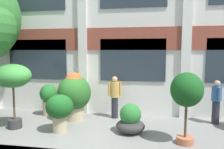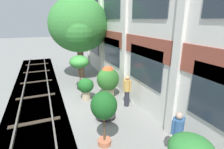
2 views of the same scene
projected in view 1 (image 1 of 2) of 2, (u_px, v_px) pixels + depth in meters
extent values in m
plane|color=gray|center=(62.00, 133.00, 7.02)|extent=(80.00, 80.00, 0.00)
cube|color=silver|center=(85.00, 19.00, 9.20)|extent=(16.43, 0.50, 7.89)
cube|color=brown|center=(83.00, 39.00, 9.03)|extent=(16.43, 0.06, 0.90)
cube|color=silver|center=(82.00, 18.00, 8.90)|extent=(0.36, 0.16, 7.89)
cube|color=silver|center=(187.00, 15.00, 8.20)|extent=(0.36, 0.16, 7.89)
cube|color=#28333D|center=(38.00, 59.00, 9.45)|extent=(2.63, 0.04, 1.70)
cube|color=#28333D|center=(132.00, 60.00, 8.76)|extent=(2.63, 0.04, 1.70)
ellipsoid|color=#333333|center=(130.00, 126.00, 7.03)|extent=(0.93, 0.93, 0.42)
sphere|color=#2D7A33|center=(130.00, 114.00, 6.99)|extent=(0.70, 0.70, 0.70)
cylinder|color=#B76647|center=(185.00, 140.00, 6.18)|extent=(0.47, 0.47, 0.20)
cylinder|color=brown|center=(186.00, 117.00, 6.10)|extent=(0.07, 0.07, 1.16)
ellipsoid|color=#19561E|center=(187.00, 90.00, 6.02)|extent=(0.89, 0.89, 0.96)
cylinder|color=tan|center=(60.00, 124.00, 7.09)|extent=(0.47, 0.47, 0.50)
ellipsoid|color=#19561E|center=(59.00, 107.00, 7.03)|extent=(0.88, 0.88, 0.78)
cylinder|color=#333333|center=(15.00, 124.00, 7.42)|extent=(0.46, 0.46, 0.31)
cylinder|color=brown|center=(14.00, 100.00, 7.34)|extent=(0.07, 0.07, 1.32)
ellipsoid|color=#388438|center=(13.00, 76.00, 7.25)|extent=(1.20, 1.20, 0.79)
cylinder|color=tan|center=(49.00, 108.00, 8.94)|extent=(0.50, 0.50, 0.58)
ellipsoid|color=#236B28|center=(49.00, 94.00, 8.87)|extent=(0.70, 0.70, 0.73)
cylinder|color=tan|center=(75.00, 113.00, 8.35)|extent=(0.70, 0.70, 0.48)
ellipsoid|color=#286023|center=(74.00, 93.00, 8.26)|extent=(1.26, 1.26, 1.31)
sphere|color=#E04C23|center=(74.00, 82.00, 8.22)|extent=(0.69, 0.69, 0.69)
cylinder|color=#282833|center=(115.00, 107.00, 8.54)|extent=(0.26, 0.26, 0.82)
cylinder|color=tan|center=(115.00, 90.00, 8.47)|extent=(0.34, 0.34, 0.59)
sphere|color=tan|center=(115.00, 79.00, 8.42)|extent=(0.22, 0.22, 0.22)
cylinder|color=tan|center=(109.00, 89.00, 8.42)|extent=(0.09, 0.09, 0.53)
cylinder|color=tan|center=(120.00, 89.00, 8.51)|extent=(0.09, 0.09, 0.53)
cylinder|color=#282833|center=(216.00, 112.00, 7.84)|extent=(0.26, 0.26, 0.84)
cylinder|color=#33598C|center=(217.00, 94.00, 7.76)|extent=(0.34, 0.34, 0.51)
sphere|color=tan|center=(217.00, 83.00, 7.73)|extent=(0.22, 0.22, 0.22)
cylinder|color=#33598C|center=(214.00, 92.00, 7.98)|extent=(0.09, 0.09, 0.46)
cylinder|color=#33598C|center=(219.00, 94.00, 7.54)|extent=(0.09, 0.09, 0.46)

